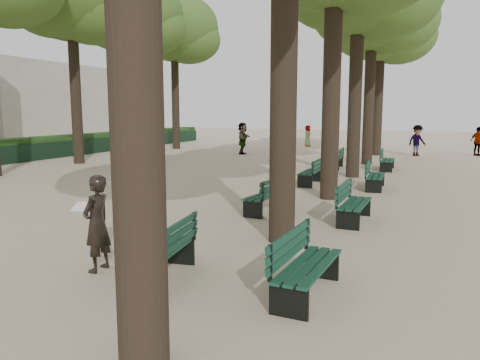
% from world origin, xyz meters
% --- Properties ---
extents(ground, '(120.00, 120.00, 0.00)m').
position_xyz_m(ground, '(0.00, 0.00, 0.00)').
color(ground, '#C4B095').
rests_on(ground, ground).
extents(tree_central_4, '(6.00, 6.00, 9.95)m').
position_xyz_m(tree_central_4, '(1.50, 18.00, 7.65)').
color(tree_central_4, '#33261C').
rests_on(tree_central_4, ground).
extents(tree_central_5, '(6.00, 6.00, 9.95)m').
position_xyz_m(tree_central_5, '(1.50, 23.00, 7.65)').
color(tree_central_5, '#33261C').
rests_on(tree_central_5, ground).
extents(tree_far_4, '(6.00, 6.00, 10.45)m').
position_xyz_m(tree_far_4, '(-12.00, 18.00, 8.14)').
color(tree_far_4, '#33261C').
rests_on(tree_far_4, ground).
extents(tree_far_5, '(6.00, 6.00, 10.45)m').
position_xyz_m(tree_far_5, '(-12.00, 23.00, 8.14)').
color(tree_far_5, '#33261C').
rests_on(tree_far_5, ground).
extents(bench_left_0, '(0.78, 1.86, 0.92)m').
position_xyz_m(bench_left_0, '(0.37, 0.23, 0.27)').
color(bench_left_0, black).
rests_on(bench_left_0, ground).
extents(bench_left_1, '(0.81, 1.86, 0.92)m').
position_xyz_m(bench_left_1, '(0.37, 5.49, 0.27)').
color(bench_left_1, black).
rests_on(bench_left_1, ground).
extents(bench_left_2, '(0.58, 1.80, 0.92)m').
position_xyz_m(bench_left_2, '(0.37, 10.46, 0.27)').
color(bench_left_2, black).
rests_on(bench_left_2, ground).
extents(bench_left_3, '(0.66, 1.83, 0.92)m').
position_xyz_m(bench_left_3, '(0.37, 15.60, 0.27)').
color(bench_left_3, black).
rests_on(bench_left_3, ground).
extents(bench_right_0, '(0.69, 1.84, 0.92)m').
position_xyz_m(bench_right_0, '(2.63, 0.42, 0.27)').
color(bench_right_0, black).
rests_on(bench_right_0, ground).
extents(bench_right_1, '(0.64, 1.82, 0.92)m').
position_xyz_m(bench_right_1, '(2.63, 5.21, 0.27)').
color(bench_right_1, black).
rests_on(bench_right_1, ground).
extents(bench_right_2, '(0.62, 1.82, 0.92)m').
position_xyz_m(bench_right_2, '(2.63, 10.29, 0.27)').
color(bench_right_2, black).
rests_on(bench_right_2, ground).
extents(bench_right_3, '(0.59, 1.81, 0.92)m').
position_xyz_m(bench_right_3, '(2.63, 15.75, 0.27)').
color(bench_right_3, black).
rests_on(bench_right_3, ground).
extents(man_with_map, '(0.59, 0.64, 1.59)m').
position_xyz_m(man_with_map, '(-0.81, 0.22, 0.79)').
color(man_with_map, black).
rests_on(man_with_map, ground).
extents(pedestrian_c, '(0.98, 0.91, 1.70)m').
position_xyz_m(pedestrian_c, '(7.07, 24.72, 0.85)').
color(pedestrian_c, '#262628').
rests_on(pedestrian_c, ground).
extents(pedestrian_e, '(0.63, 1.82, 1.93)m').
position_xyz_m(pedestrian_e, '(-6.18, 20.78, 0.96)').
color(pedestrian_e, '#262628').
rests_on(pedestrian_e, ground).
extents(pedestrian_d, '(0.43, 0.81, 1.58)m').
position_xyz_m(pedestrian_d, '(-3.91, 28.28, 0.79)').
color(pedestrian_d, '#262628').
rests_on(pedestrian_d, ground).
extents(pedestrian_b, '(1.12, 1.04, 1.80)m').
position_xyz_m(pedestrian_b, '(3.74, 23.39, 0.90)').
color(pedestrian_b, '#262628').
rests_on(pedestrian_b, ground).
extents(fence, '(0.08, 42.00, 0.90)m').
position_xyz_m(fence, '(-15.00, 11.00, 0.45)').
color(fence, black).
rests_on(fence, ground).
extents(building_far, '(12.00, 16.00, 7.00)m').
position_xyz_m(building_far, '(-33.00, 30.00, 3.50)').
color(building_far, '#B7B2A3').
rests_on(building_far, ground).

